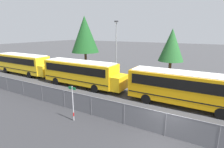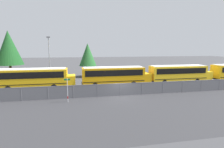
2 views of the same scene
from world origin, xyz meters
TOP-DOWN VIEW (x-y plane):
  - ground_plane at (0.00, 0.00)m, footprint 200.00×200.00m
  - fence at (-0.00, -0.00)m, footprint 73.11×0.07m
  - school_bus_0 at (-24.23, 6.24)m, footprint 11.39×2.55m
  - school_bus_1 at (-11.91, 5.83)m, footprint 11.39×2.55m
  - school_bus_2 at (0.46, 5.75)m, footprint 11.39×2.55m
  - street_sign at (-6.72, -1.47)m, footprint 0.70×0.09m
  - light_pole at (-10.70, 12.81)m, footprint 0.60×0.24m
  - tree_0 at (-3.27, 16.54)m, footprint 3.75×3.75m
  - tree_1 at (-18.28, 14.82)m, footprint 5.00×5.00m

SIDE VIEW (x-z plane):
  - ground_plane at x=0.00m, z-range 0.00..0.00m
  - fence at x=0.00m, z-range 0.02..1.70m
  - street_sign at x=-6.72m, z-range 0.09..2.93m
  - school_bus_0 at x=-24.23m, z-range 0.30..3.54m
  - school_bus_1 at x=-11.91m, z-range 0.30..3.54m
  - school_bus_2 at x=0.46m, z-range 0.30..3.54m
  - light_pole at x=-10.70m, z-range 0.39..8.78m
  - tree_0 at x=-3.27m, z-range 1.20..8.51m
  - tree_1 at x=-18.28m, z-range 1.53..11.12m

